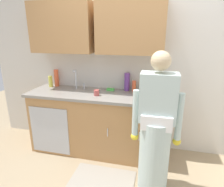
# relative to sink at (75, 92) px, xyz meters

# --- Properties ---
(ground_plane) EXTENTS (9.00, 9.00, 0.00)m
(ground_plane) POSITION_rel_sink_xyz_m (0.85, -0.71, -0.93)
(ground_plane) COLOR #998466
(kitchen_wall_with_uppers) EXTENTS (4.80, 0.44, 2.70)m
(kitchen_wall_with_uppers) POSITION_rel_sink_xyz_m (0.72, 0.29, 0.55)
(kitchen_wall_with_uppers) COLOR beige
(kitchen_wall_with_uppers) RESTS_ON ground
(counter_cabinet) EXTENTS (1.90, 0.62, 0.90)m
(counter_cabinet) POSITION_rel_sink_xyz_m (0.30, -0.01, -0.48)
(counter_cabinet) COLOR #B27F4C
(counter_cabinet) RESTS_ON ground
(countertop) EXTENTS (1.96, 0.66, 0.04)m
(countertop) POSITION_rel_sink_xyz_m (0.30, -0.01, -0.01)
(countertop) COLOR gray
(countertop) RESTS_ON counter_cabinet
(sink) EXTENTS (0.50, 0.36, 0.35)m
(sink) POSITION_rel_sink_xyz_m (0.00, 0.00, 0.00)
(sink) COLOR #B7BABF
(sink) RESTS_ON counter_cabinet
(person_at_sink) EXTENTS (0.55, 0.34, 1.62)m
(person_at_sink) POSITION_rel_sink_xyz_m (1.21, -0.62, -0.23)
(person_at_sink) COLOR white
(person_at_sink) RESTS_ON ground
(floor_mat) EXTENTS (0.80, 0.50, 0.01)m
(floor_mat) POSITION_rel_sink_xyz_m (0.61, -0.66, -0.92)
(floor_mat) COLOR gray
(floor_mat) RESTS_ON ground
(bottle_dish_liquid) EXTENTS (0.06, 0.06, 0.18)m
(bottle_dish_liquid) POSITION_rel_sink_xyz_m (-0.49, 0.16, 0.10)
(bottle_dish_liquid) COLOR #D8D14C
(bottle_dish_liquid) RESTS_ON countertop
(bottle_cleaner_spray) EXTENTS (0.08, 0.08, 0.27)m
(bottle_cleaner_spray) POSITION_rel_sink_xyz_m (0.75, 0.23, 0.15)
(bottle_cleaner_spray) COLOR #66388C
(bottle_cleaner_spray) RESTS_ON countertop
(bottle_soap) EXTENTS (0.08, 0.08, 0.26)m
(bottle_soap) POSITION_rel_sink_xyz_m (1.04, 0.20, 0.15)
(bottle_soap) COLOR #D8D14C
(bottle_soap) RESTS_ON countertop
(bottle_water_tall) EXTENTS (0.06, 0.06, 0.16)m
(bottle_water_tall) POSITION_rel_sink_xyz_m (0.86, 0.20, 0.10)
(bottle_water_tall) COLOR #E05933
(bottle_water_tall) RESTS_ON countertop
(bottle_water_short) EXTENTS (0.07, 0.07, 0.28)m
(bottle_water_short) POSITION_rel_sink_xyz_m (-0.41, 0.22, 0.15)
(bottle_water_short) COLOR #E05933
(bottle_water_short) RESTS_ON countertop
(cup_by_sink) EXTENTS (0.08, 0.08, 0.08)m
(cup_by_sink) POSITION_rel_sink_xyz_m (0.38, -0.11, 0.05)
(cup_by_sink) COLOR #B24C47
(cup_by_sink) RESTS_ON countertop
(sponge) EXTENTS (0.11, 0.07, 0.03)m
(sponge) POSITION_rel_sink_xyz_m (0.50, 0.18, 0.03)
(sponge) COLOR #4CBF4C
(sponge) RESTS_ON countertop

